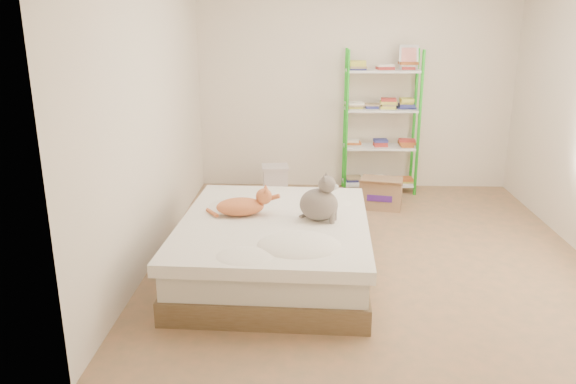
{
  "coord_description": "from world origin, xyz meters",
  "views": [
    {
      "loc": [
        -0.57,
        -4.77,
        2.03
      ],
      "look_at": [
        -0.73,
        -0.23,
        0.62
      ],
      "focal_mm": 35.0,
      "sensor_mm": 36.0,
      "label": 1
    }
  ],
  "objects_px": {
    "bed": "(274,247)",
    "shelf_unit": "(381,123)",
    "grey_cat": "(319,198)",
    "cardboard_box": "(381,193)",
    "white_bin": "(275,180)",
    "orange_cat": "(240,204)"
  },
  "relations": [
    {
      "from": "bed",
      "to": "shelf_unit",
      "type": "bearing_deg",
      "value": 66.94
    },
    {
      "from": "grey_cat",
      "to": "cardboard_box",
      "type": "height_order",
      "value": "grey_cat"
    },
    {
      "from": "shelf_unit",
      "to": "white_bin",
      "type": "height_order",
      "value": "shelf_unit"
    },
    {
      "from": "bed",
      "to": "cardboard_box",
      "type": "height_order",
      "value": "bed"
    },
    {
      "from": "orange_cat",
      "to": "cardboard_box",
      "type": "xyz_separation_m",
      "value": [
        1.38,
        1.69,
        -0.41
      ]
    },
    {
      "from": "white_bin",
      "to": "bed",
      "type": "bearing_deg",
      "value": -86.84
    },
    {
      "from": "white_bin",
      "to": "shelf_unit",
      "type": "bearing_deg",
      "value": 9.97
    },
    {
      "from": "cardboard_box",
      "to": "grey_cat",
      "type": "bearing_deg",
      "value": -100.46
    },
    {
      "from": "orange_cat",
      "to": "grey_cat",
      "type": "bearing_deg",
      "value": -16.57
    },
    {
      "from": "shelf_unit",
      "to": "cardboard_box",
      "type": "height_order",
      "value": "shelf_unit"
    },
    {
      "from": "orange_cat",
      "to": "cardboard_box",
      "type": "bearing_deg",
      "value": 42.73
    },
    {
      "from": "orange_cat",
      "to": "grey_cat",
      "type": "height_order",
      "value": "grey_cat"
    },
    {
      "from": "orange_cat",
      "to": "shelf_unit",
      "type": "xyz_separation_m",
      "value": [
        1.42,
        2.31,
        0.26
      ]
    },
    {
      "from": "bed",
      "to": "white_bin",
      "type": "distance_m",
      "value": 2.19
    },
    {
      "from": "orange_cat",
      "to": "shelf_unit",
      "type": "distance_m",
      "value": 2.73
    },
    {
      "from": "grey_cat",
      "to": "cardboard_box",
      "type": "bearing_deg",
      "value": -8.33
    },
    {
      "from": "orange_cat",
      "to": "white_bin",
      "type": "relative_size",
      "value": 1.29
    },
    {
      "from": "shelf_unit",
      "to": "grey_cat",
      "type": "bearing_deg",
      "value": -107.99
    },
    {
      "from": "shelf_unit",
      "to": "cardboard_box",
      "type": "xyz_separation_m",
      "value": [
        -0.05,
        -0.63,
        -0.67
      ]
    },
    {
      "from": "bed",
      "to": "grey_cat",
      "type": "xyz_separation_m",
      "value": [
        0.36,
        0.0,
        0.43
      ]
    },
    {
      "from": "shelf_unit",
      "to": "cardboard_box",
      "type": "relative_size",
      "value": 3.36
    },
    {
      "from": "bed",
      "to": "orange_cat",
      "type": "distance_m",
      "value": 0.45
    }
  ]
}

